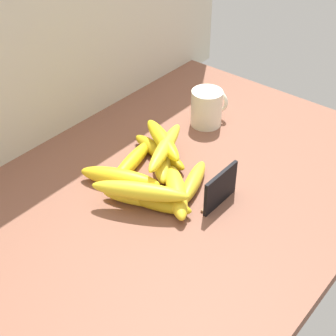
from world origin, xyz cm
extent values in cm
cube|color=brown|center=(0.00, 0.00, 1.50)|extent=(110.00, 76.00, 3.00)
cube|color=beige|center=(0.00, 39.00, 35.00)|extent=(130.00, 2.00, 70.00)
cube|color=black|center=(2.18, -9.74, 7.20)|extent=(11.00, 0.80, 8.40)
cube|color=#8E6443|center=(2.18, -8.94, 3.30)|extent=(9.90, 1.20, 0.60)
cylinder|color=white|center=(26.30, 11.49, 7.89)|extent=(8.21, 8.21, 9.77)
torus|color=white|center=(31.40, 11.49, 7.89)|extent=(1.00, 6.47, 6.47)
ellipsoid|color=gold|center=(3.54, 7.71, 5.03)|extent=(14.03, 13.24, 4.06)
ellipsoid|color=yellow|center=(-2.80, -1.71, 5.13)|extent=(15.42, 15.89, 4.26)
ellipsoid|color=gold|center=(-7.94, -0.04, 4.79)|extent=(8.30, 17.01, 3.59)
ellipsoid|color=yellow|center=(-7.17, 11.00, 5.18)|extent=(11.43, 18.96, 4.35)
ellipsoid|color=yellow|center=(2.69, -2.16, 4.70)|extent=(15.75, 8.57, 3.39)
ellipsoid|color=yellow|center=(-0.60, 13.51, 4.73)|extent=(19.08, 7.84, 3.46)
ellipsoid|color=yellow|center=(-9.09, 3.37, 4.64)|extent=(9.92, 16.34, 3.29)
ellipsoid|color=gold|center=(6.45, 11.02, 4.83)|extent=(6.73, 18.31, 3.66)
ellipsoid|color=yellow|center=(6.92, 10.28, 8.49)|extent=(11.68, 17.62, 3.66)
ellipsoid|color=yellow|center=(4.70, 7.70, 8.70)|extent=(19.84, 10.03, 3.27)
ellipsoid|color=yellow|center=(-10.29, 2.04, 8.18)|extent=(13.28, 20.14, 3.80)
camera|label=1|loc=(-68.87, -53.74, 75.98)|focal=54.17mm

